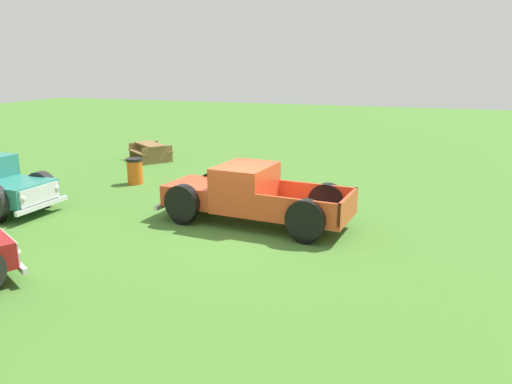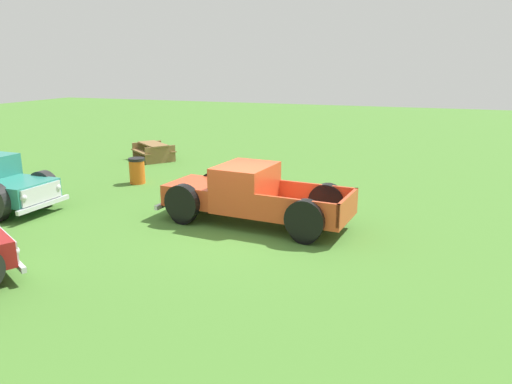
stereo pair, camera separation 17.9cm
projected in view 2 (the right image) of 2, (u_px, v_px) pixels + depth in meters
name	position (u px, v px, depth m)	size (l,w,h in m)	color
ground_plane	(244.00, 230.00, 13.06)	(80.00, 80.00, 0.00)	#477A2D
pickup_truck_foreground	(243.00, 195.00, 13.55)	(2.48, 5.46, 1.62)	#D14723
picnic_table	(153.00, 150.00, 22.23)	(2.26, 2.33, 0.78)	olive
trash_can	(137.00, 171.00, 17.97)	(0.59, 0.59, 0.95)	orange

